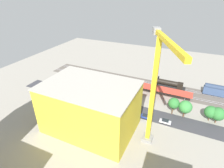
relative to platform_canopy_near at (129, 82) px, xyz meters
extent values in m
plane|color=gray|center=(-6.32, 11.94, -4.18)|extent=(192.19, 192.19, 0.00)
cube|color=#5B544C|center=(-6.32, -8.43, -4.18)|extent=(120.30, 16.36, 0.01)
cube|color=#38383D|center=(-6.32, 17.11, -4.18)|extent=(120.23, 10.60, 0.01)
cube|color=#9E9EA8|center=(-6.32, -12.53, -4.00)|extent=(120.11, 1.72, 0.12)
cube|color=#9E9EA8|center=(-6.32, -11.09, -4.00)|extent=(120.11, 1.72, 0.12)
cube|color=#9E9EA8|center=(-6.32, -5.77, -4.00)|extent=(120.11, 1.72, 0.12)
cube|color=#9E9EA8|center=(-6.32, -4.33, -4.00)|extent=(120.11, 1.72, 0.12)
cube|color=#C63D2D|center=(0.00, 0.00, 0.03)|extent=(64.55, 6.35, 0.39)
cylinder|color=slate|center=(-29.01, 0.39, -2.17)|extent=(0.30, 0.30, 4.01)
cylinder|color=slate|center=(-14.51, 0.19, -2.17)|extent=(0.30, 0.30, 4.01)
cylinder|color=slate|center=(0.00, 0.00, -2.17)|extent=(0.30, 0.30, 4.01)
cylinder|color=slate|center=(14.51, -0.19, -2.17)|extent=(0.30, 0.30, 4.01)
cylinder|color=slate|center=(29.01, -0.39, -2.17)|extent=(0.30, 0.30, 4.01)
cube|color=black|center=(-20.29, -11.81, -3.68)|extent=(16.37, 2.75, 1.00)
cylinder|color=black|center=(-18.86, -11.83, -1.77)|extent=(13.52, 2.99, 2.81)
cube|color=black|center=(-25.60, -11.74, -2.43)|extent=(2.90, 3.05, 3.49)
cylinder|color=black|center=(-13.62, -11.90, 0.33)|extent=(0.70, 0.70, 1.40)
cube|color=black|center=(-46.10, -11.81, -3.88)|extent=(16.56, 2.47, 0.60)
cube|color=#384C72|center=(-46.10, -11.81, -1.62)|extent=(18.40, 3.05, 3.91)
cube|color=black|center=(-23.26, 20.24, -4.03)|extent=(3.93, 1.76, 0.30)
cube|color=silver|center=(-23.26, 20.24, -3.52)|extent=(4.68, 1.84, 0.72)
cube|color=#1E2328|center=(-23.26, 20.24, -2.87)|extent=(2.63, 1.60, 0.58)
cube|color=black|center=(-15.03, 20.43, -4.03)|extent=(3.77, 1.82, 0.30)
cube|color=navy|center=(-15.03, 20.43, -3.49)|extent=(4.48, 1.91, 0.78)
cube|color=#1E2328|center=(-15.03, 20.43, -2.80)|extent=(2.53, 1.64, 0.59)
cube|color=black|center=(-6.11, 20.71, -4.03)|extent=(3.73, 1.92, 0.30)
cube|color=gray|center=(-6.11, 20.71, -3.49)|extent=(4.43, 2.02, 0.78)
cube|color=#1E2328|center=(-6.11, 20.71, -2.83)|extent=(2.51, 1.71, 0.53)
cube|color=black|center=(2.45, 20.41, -4.03)|extent=(3.73, 1.85, 0.30)
cube|color=navy|center=(2.45, 20.41, -3.46)|extent=(4.43, 1.94, 0.82)
cube|color=#1E2328|center=(2.45, 20.41, -2.79)|extent=(2.49, 1.68, 0.52)
cube|color=yellow|center=(3.14, 34.44, 5.07)|extent=(33.48, 22.96, 18.50)
cube|color=#ADA89E|center=(3.14, 34.44, 14.52)|extent=(34.08, 23.57, 0.40)
cube|color=gray|center=(-18.93, 32.26, -3.58)|extent=(3.60, 3.60, 1.20)
cube|color=yellow|center=(-18.93, 32.26, 14.57)|extent=(1.40, 1.40, 37.50)
cube|color=yellow|center=(-22.42, 39.86, 33.92)|extent=(10.59, 21.16, 1.20)
cube|color=gray|center=(-17.05, 28.17, 33.92)|extent=(2.82, 3.02, 2.00)
cube|color=black|center=(12.79, 16.57, -3.93)|extent=(10.06, 2.36, 0.50)
cube|color=white|center=(11.71, 16.58, -2.08)|extent=(7.92, 2.58, 3.19)
cube|color=#334C8C|center=(16.73, 16.51, -2.55)|extent=(2.18, 2.50, 2.25)
cube|color=black|center=(17.43, 18.20, -3.93)|extent=(8.88, 2.68, 0.50)
cube|color=silver|center=(16.43, 18.14, -2.17)|extent=(6.89, 2.80, 3.02)
cube|color=maroon|center=(20.81, 18.40, -2.46)|extent=(2.15, 2.51, 2.43)
cube|color=black|center=(-6.37, 17.82, -3.93)|extent=(8.58, 2.88, 0.50)
cube|color=silver|center=(-7.51, 17.90, -2.34)|extent=(6.32, 2.96, 2.68)
cube|color=silver|center=(-3.31, 17.59, -2.42)|extent=(2.46, 2.67, 2.51)
cylinder|color=brown|center=(18.46, 12.55, -2.87)|extent=(0.59, 0.59, 2.62)
sphere|color=#2D7233|center=(18.46, 12.55, 0.27)|extent=(5.23, 5.23, 5.23)
cylinder|color=brown|center=(-42.03, 11.61, -2.88)|extent=(0.48, 0.48, 2.60)
sphere|color=#2D7233|center=(-42.03, 11.61, 0.33)|extent=(5.45, 5.45, 5.45)
cylinder|color=brown|center=(-39.51, 11.23, -2.89)|extent=(0.37, 0.37, 2.58)
sphere|color=#2D7233|center=(-39.51, 11.23, 0.20)|extent=(5.12, 5.12, 5.12)
cylinder|color=brown|center=(-24.95, 12.86, -2.19)|extent=(0.49, 0.49, 3.98)
sphere|color=#2D7233|center=(-24.95, 12.86, 1.46)|extent=(4.75, 4.75, 4.75)
cylinder|color=brown|center=(-29.72, 12.95, -2.54)|extent=(0.58, 0.58, 3.28)
sphere|color=#38843D|center=(-29.72, 12.95, 1.01)|extent=(5.43, 5.43, 5.43)
cylinder|color=brown|center=(33.29, 12.06, -2.76)|extent=(0.56, 0.56, 2.84)
sphere|color=#28662D|center=(33.29, 12.06, 0.11)|extent=(4.14, 4.14, 4.14)
cylinder|color=#333333|center=(-2.13, 12.71, -1.05)|extent=(0.16, 0.16, 6.26)
cube|color=black|center=(-2.13, 12.71, 2.53)|extent=(0.36, 0.36, 0.90)
sphere|color=yellow|center=(-1.91, 12.71, 2.23)|extent=(0.20, 0.20, 0.20)
camera|label=1|loc=(-27.22, 81.98, 45.02)|focal=29.01mm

